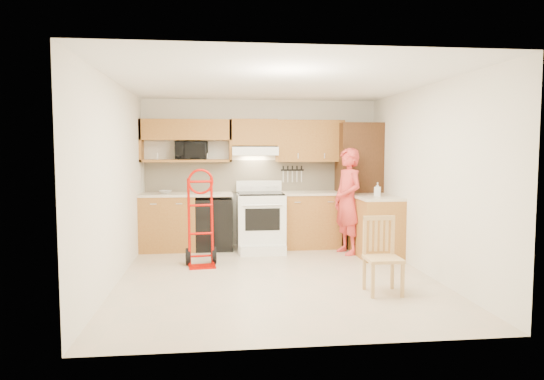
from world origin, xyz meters
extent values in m
cube|color=#BEAE94|center=(0.00, 0.00, -0.01)|extent=(4.00, 4.50, 0.02)
cube|color=white|center=(0.00, 0.00, 2.51)|extent=(4.00, 4.50, 0.02)
cube|color=silver|center=(0.00, 2.26, 1.25)|extent=(4.00, 0.02, 2.50)
cube|color=silver|center=(0.00, -2.26, 1.25)|extent=(4.00, 0.02, 2.50)
cube|color=silver|center=(-2.01, 0.00, 1.25)|extent=(0.02, 4.50, 2.50)
cube|color=silver|center=(2.01, 0.00, 1.25)|extent=(0.02, 4.50, 2.50)
cube|color=beige|center=(0.00, 2.23, 1.20)|extent=(3.92, 0.03, 0.55)
cube|color=olive|center=(-1.55, 1.95, 0.45)|extent=(0.90, 0.60, 0.90)
cube|color=black|center=(-0.80, 1.95, 0.42)|extent=(0.60, 0.60, 0.85)
cube|color=olive|center=(0.83, 1.95, 0.45)|extent=(1.14, 0.60, 0.90)
cube|color=beige|center=(-1.25, 1.95, 0.92)|extent=(1.50, 0.63, 0.04)
cube|color=beige|center=(0.83, 1.95, 0.92)|extent=(1.14, 0.63, 0.04)
cube|color=olive|center=(1.70, 1.15, 0.45)|extent=(0.60, 1.00, 0.90)
cube|color=beige|center=(1.70, 1.15, 0.92)|extent=(0.63, 1.00, 0.04)
cube|color=#4D2813|center=(1.65, 1.95, 1.05)|extent=(0.70, 0.60, 2.10)
cube|color=olive|center=(-1.25, 2.08, 1.98)|extent=(1.50, 0.33, 0.34)
cube|color=olive|center=(-1.25, 2.08, 1.47)|extent=(1.50, 0.33, 0.04)
cube|color=olive|center=(-0.12, 2.08, 1.94)|extent=(0.76, 0.33, 0.44)
cube|color=olive|center=(0.83, 2.08, 1.80)|extent=(1.14, 0.33, 0.70)
cube|color=white|center=(-0.12, 2.02, 1.63)|extent=(0.76, 0.46, 0.14)
imported|color=black|center=(-1.17, 2.08, 1.64)|extent=(0.57, 0.41, 0.30)
imported|color=#D83B37|center=(1.31, 1.35, 0.84)|extent=(0.56, 0.70, 1.68)
imported|color=white|center=(1.70, 1.09, 1.05)|extent=(0.13, 0.13, 0.21)
imported|color=white|center=(-1.59, 1.95, 0.96)|extent=(0.25, 0.25, 0.05)
camera|label=1|loc=(-0.77, -6.21, 1.66)|focal=32.52mm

